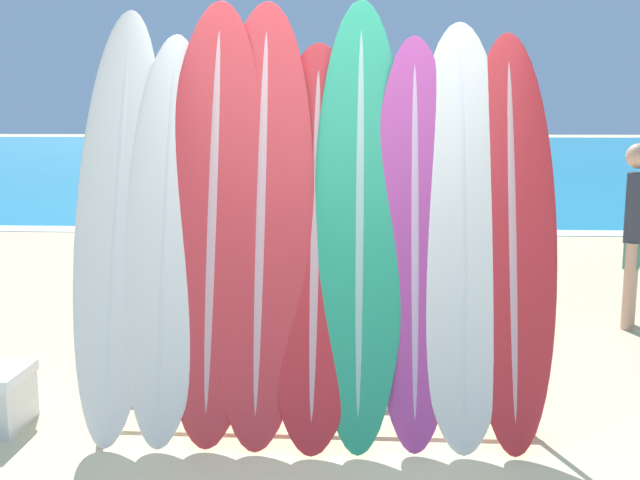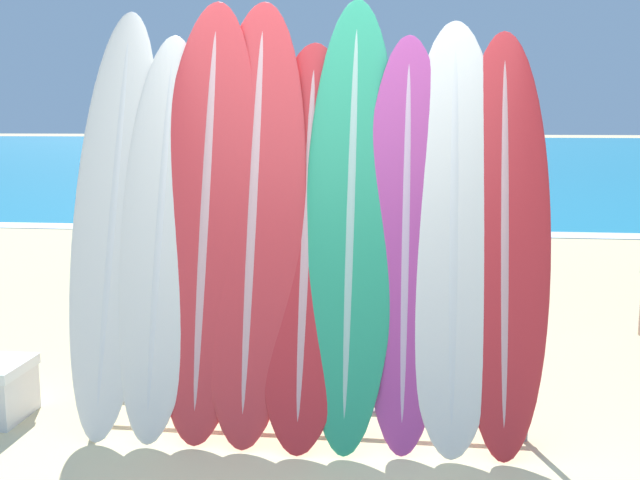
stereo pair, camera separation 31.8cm
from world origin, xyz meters
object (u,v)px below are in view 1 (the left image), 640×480
at_px(surfboard_slot_0, 118,219).
at_px(person_mid_beach, 323,189).
at_px(surfboard_slot_5, 360,216).
at_px(surfboard_rack, 312,344).
at_px(surfboard_slot_7, 462,230).
at_px(surfboard_slot_3, 262,216).
at_px(surfboard_slot_2, 213,216).
at_px(person_far_left, 425,176).
at_px(person_near_water, 108,195).
at_px(surfboard_slot_1, 167,233).
at_px(surfboard_slot_4, 315,239).
at_px(surfboard_slot_6, 415,237).
at_px(surfboard_slot_8, 511,237).
at_px(person_far_right, 634,228).

xyz_separation_m(surfboard_slot_0, person_mid_beach, (0.87, 5.74, -0.36)).
bearing_deg(surfboard_slot_5, surfboard_rack, -166.32).
bearing_deg(surfboard_slot_7, surfboard_rack, -177.51).
bearing_deg(surfboard_slot_3, surfboard_slot_2, -178.27).
bearing_deg(surfboard_slot_3, person_far_left, 77.43).
xyz_separation_m(surfboard_slot_3, surfboard_slot_5, (0.55, 0.01, 0.00)).
relative_size(surfboard_slot_2, surfboard_slot_3, 1.00).
bearing_deg(person_near_water, surfboard_slot_0, -77.34).
height_order(surfboard_slot_1, surfboard_slot_5, surfboard_slot_5).
bearing_deg(surfboard_slot_4, surfboard_slot_6, -1.10).
bearing_deg(person_far_left, surfboard_rack, 69.24).
distance_m(surfboard_slot_2, surfboard_slot_4, 0.59).
distance_m(surfboard_slot_4, person_far_left, 6.74).
xyz_separation_m(surfboard_slot_0, surfboard_slot_2, (0.55, -0.01, 0.02)).
distance_m(surfboard_slot_3, surfboard_slot_8, 1.38).
bearing_deg(surfboard_rack, surfboard_slot_1, 178.22).
bearing_deg(surfboard_slot_6, surfboard_slot_8, 0.12).
distance_m(surfboard_slot_5, surfboard_slot_7, 0.57).
bearing_deg(surfboard_slot_2, surfboard_slot_3, 1.73).
xyz_separation_m(surfboard_slot_2, surfboard_slot_4, (0.57, -0.01, -0.12)).
relative_size(surfboard_slot_1, surfboard_slot_7, 0.98).
bearing_deg(surfboard_slot_5, person_near_water, 124.39).
bearing_deg(surfboard_slot_0, person_far_left, 70.85).
bearing_deg(surfboard_slot_4, surfboard_slot_5, 6.17).
bearing_deg(person_near_water, surfboard_slot_5, -62.60).
relative_size(surfboard_slot_1, surfboard_slot_4, 1.02).
distance_m(surfboard_slot_8, person_near_water, 5.61).
bearing_deg(surfboard_slot_7, surfboard_slot_8, -1.73).
height_order(surfboard_slot_7, person_near_water, surfboard_slot_7).
relative_size(surfboard_slot_0, person_near_water, 1.44).
height_order(surfboard_slot_3, surfboard_slot_5, surfboard_slot_5).
height_order(surfboard_slot_5, person_mid_beach, surfboard_slot_5).
height_order(surfboard_rack, surfboard_slot_3, surfboard_slot_3).
bearing_deg(surfboard_slot_5, surfboard_slot_0, 179.99).
bearing_deg(person_far_right, surfboard_slot_2, -30.49).
height_order(person_near_water, person_far_right, person_near_water).
relative_size(surfboard_slot_0, surfboard_slot_3, 0.98).
distance_m(surfboard_slot_1, person_far_left, 6.94).
relative_size(surfboard_slot_8, person_near_water, 1.35).
distance_m(surfboard_slot_1, person_far_right, 4.09).
bearing_deg(surfboard_slot_4, person_far_right, 41.54).
xyz_separation_m(surfboard_slot_4, person_far_right, (2.56, 2.26, -0.25)).
relative_size(person_near_water, person_far_right, 1.07).
bearing_deg(person_mid_beach, person_near_water, -117.97).
xyz_separation_m(surfboard_slot_8, person_far_right, (1.48, 2.27, -0.28)).
relative_size(surfboard_rack, surfboard_slot_5, 1.02).
distance_m(surfboard_slot_3, surfboard_slot_6, 0.86).
height_order(surfboard_slot_2, person_far_left, surfboard_slot_2).
height_order(surfboard_slot_5, surfboard_slot_6, surfboard_slot_5).
distance_m(surfboard_slot_4, person_far_right, 3.42).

